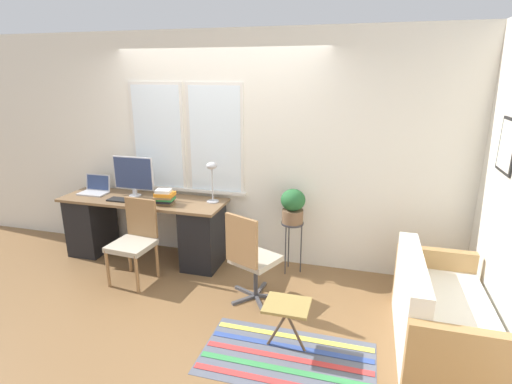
{
  "coord_description": "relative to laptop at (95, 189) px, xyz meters",
  "views": [
    {
      "loc": [
        1.67,
        -3.73,
        2.23
      ],
      "look_at": [
        0.58,
        0.15,
        1.02
      ],
      "focal_mm": 28.0,
      "sensor_mm": 36.0,
      "label": 1
    }
  ],
  "objects": [
    {
      "name": "ground_plane",
      "position": [
        1.58,
        -0.36,
        -0.82
      ],
      "size": [
        14.0,
        14.0,
        0.0
      ],
      "primitive_type": "plane",
      "color": "brown"
    },
    {
      "name": "plant_stand",
      "position": [
        2.51,
        0.08,
        -0.29
      ],
      "size": [
        0.25,
        0.25,
        0.61
      ],
      "color": "#333338",
      "rests_on": "ground_plane"
    },
    {
      "name": "folding_stool",
      "position": [
        2.73,
        -1.28,
        -0.44
      ],
      "size": [
        0.37,
        0.31,
        0.43
      ],
      "color": "olive",
      "rests_on": "ground_plane"
    },
    {
      "name": "book_stack",
      "position": [
        1.06,
        -0.16,
        0.04
      ],
      "size": [
        0.24,
        0.2,
        0.18
      ],
      "color": "olive",
      "rests_on": "desk"
    },
    {
      "name": "floor_rug_striped",
      "position": [
        2.77,
        -1.4,
        -0.82
      ],
      "size": [
        1.4,
        0.77,
        0.01
      ],
      "color": "#565B6B",
      "rests_on": "ground_plane"
    },
    {
      "name": "desk_lamp",
      "position": [
        1.56,
        0.07,
        0.31
      ],
      "size": [
        0.14,
        0.14,
        0.48
      ],
      "color": "#ADADB2",
      "rests_on": "desk"
    },
    {
      "name": "wall_back_with_window",
      "position": [
        1.57,
        0.33,
        0.53
      ],
      "size": [
        9.0,
        0.12,
        2.7
      ],
      "color": "white",
      "rests_on": "ground_plane"
    },
    {
      "name": "desk_chair_wooden",
      "position": [
        0.88,
        -0.56,
        -0.34
      ],
      "size": [
        0.46,
        0.47,
        0.9
      ],
      "rotation": [
        0.0,
        0.0,
        -0.07
      ],
      "color": "olive",
      "rests_on": "ground_plane"
    },
    {
      "name": "monitor",
      "position": [
        0.56,
        0.03,
        0.22
      ],
      "size": [
        0.52,
        0.15,
        0.49
      ],
      "color": "silver",
      "rests_on": "desk"
    },
    {
      "name": "wall_right_with_picture",
      "position": [
        4.43,
        -0.36,
        0.53
      ],
      "size": [
        0.08,
        9.0,
        2.7
      ],
      "color": "white",
      "rests_on": "ground_plane"
    },
    {
      "name": "desk",
      "position": [
        0.7,
        -0.05,
        -0.41
      ],
      "size": [
        2.02,
        0.61,
        0.77
      ],
      "color": "brown",
      "rests_on": "ground_plane"
    },
    {
      "name": "keyboard",
      "position": [
        0.55,
        -0.18,
        -0.04
      ],
      "size": [
        0.43,
        0.15,
        0.02
      ],
      "color": "black",
      "rests_on": "desk"
    },
    {
      "name": "office_chair_swivel",
      "position": [
        2.24,
        -0.65,
        -0.33
      ],
      "size": [
        0.54,
        0.57,
        0.95
      ],
      "rotation": [
        0.0,
        0.0,
        2.73
      ],
      "color": "#47474C",
      "rests_on": "ground_plane"
    },
    {
      "name": "laptop",
      "position": [
        0.0,
        0.0,
        0.0
      ],
      "size": [
        0.34,
        0.24,
        0.22
      ],
      "color": "#B7B7BC",
      "rests_on": "desk"
    },
    {
      "name": "mouse",
      "position": [
        0.86,
        -0.19,
        -0.03
      ],
      "size": [
        0.04,
        0.07,
        0.04
      ],
      "color": "silver",
      "rests_on": "desk"
    },
    {
      "name": "couch_loveseat",
      "position": [
        3.94,
        -0.92,
        -0.54
      ],
      "size": [
        0.71,
        1.38,
        0.78
      ],
      "rotation": [
        0.0,
        0.0,
        1.57
      ],
      "color": "white",
      "rests_on": "ground_plane"
    },
    {
      "name": "potted_plant",
      "position": [
        2.51,
        0.08,
        -0.01
      ],
      "size": [
        0.27,
        0.27,
        0.39
      ],
      "color": "brown",
      "rests_on": "plant_stand"
    }
  ]
}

